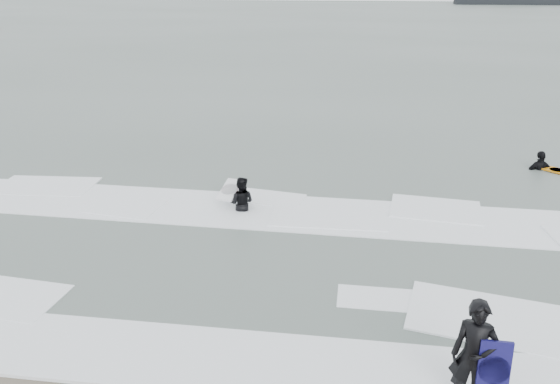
# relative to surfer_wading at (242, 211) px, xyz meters

# --- Properties ---
(ground) EXTENTS (320.00, 320.00, 0.00)m
(ground) POSITION_rel_surfer_wading_xyz_m (1.31, -6.08, 0.00)
(ground) COLOR brown
(ground) RESTS_ON ground
(sea) EXTENTS (320.00, 320.00, 0.00)m
(sea) POSITION_rel_surfer_wading_xyz_m (1.31, 73.92, 0.06)
(sea) COLOR #47544C
(sea) RESTS_ON ground
(surfer_wading) EXTENTS (0.80, 0.63, 1.60)m
(surfer_wading) POSITION_rel_surfer_wading_xyz_m (0.00, 0.00, 0.00)
(surfer_wading) COLOR black
(surfer_wading) RESTS_ON ground
(surfer_right_near) EXTENTS (1.17, 0.73, 1.86)m
(surfer_right_near) POSITION_rel_surfer_wading_xyz_m (9.71, 5.17, 0.00)
(surfer_right_near) COLOR black
(surfer_right_near) RESTS_ON ground
(surf_foam) EXTENTS (30.03, 9.06, 0.09)m
(surf_foam) POSITION_rel_surfer_wading_xyz_m (1.31, -2.38, 0.04)
(surf_foam) COLOR white
(surf_foam) RESTS_ON ground
(bodyboards) EXTENTS (11.47, 12.74, 1.25)m
(bodyboards) POSITION_rel_surfer_wading_xyz_m (5.12, -0.60, 0.50)
(bodyboards) COLOR #12104C
(bodyboards) RESTS_ON ground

